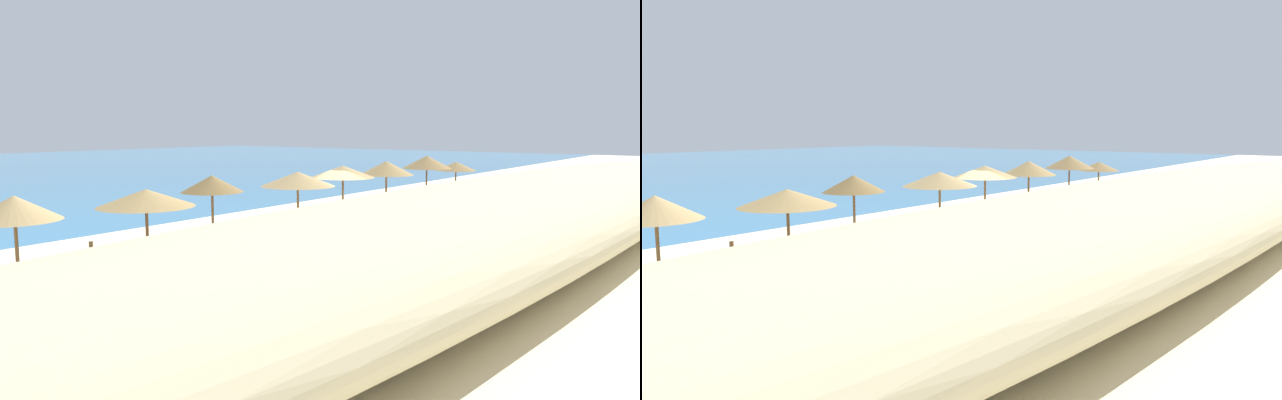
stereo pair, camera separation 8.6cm
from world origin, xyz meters
The scene contains 14 objects.
ground_plane centered at (0.00, 0.00, 0.00)m, with size 160.00×160.00×0.00m, color beige.
dune_ridge centered at (0.16, -7.14, 1.39)m, with size 55.23×6.56×2.77m, color beige.
beach_umbrella_0 centered at (-11.81, 0.50, 2.41)m, with size 2.08×2.08×2.70m.
beach_umbrella_1 centered at (-8.43, 0.23, 2.33)m, with size 2.63×2.63×2.58m.
beach_umbrella_2 centered at (-5.45, 0.86, 2.45)m, with size 1.98×1.98×2.73m.
beach_umbrella_3 centered at (-1.94, 0.21, 2.39)m, with size 2.67×2.67×2.66m.
beach_umbrella_4 centered at (1.56, 0.68, 2.43)m, with size 2.62×2.62×2.68m.
beach_umbrella_5 centered at (5.00, 0.65, 2.39)m, with size 2.47×2.47×2.71m.
beach_umbrella_6 centered at (8.14, 0.21, 2.53)m, with size 2.39×2.39×2.84m.
beach_umbrella_7 centered at (11.69, 0.25, 2.14)m, with size 2.15×2.15×2.38m.
lounge_chair_0 centered at (-11.49, -0.13, 0.45)m, with size 1.68×1.16×1.08m.
lounge_chair_1 centered at (6.03, -0.84, 0.46)m, with size 1.69×1.18×1.11m.
wooden_signpost centered at (-11.29, -1.67, 1.08)m, with size 0.84×0.11×1.81m.
cooler_box centered at (1.00, -1.97, 0.21)m, with size 0.40×0.39×0.43m, color white.
Camera 2 is at (-18.27, -13.09, 4.23)m, focal length 33.32 mm.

